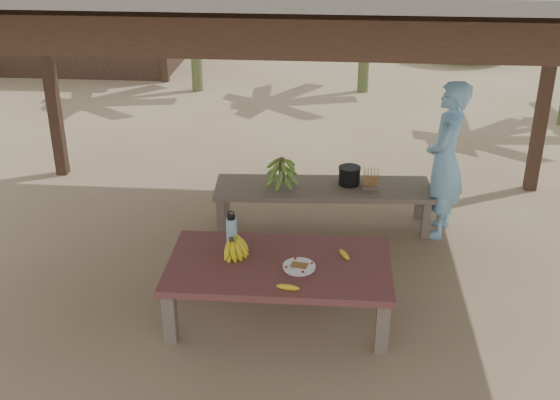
# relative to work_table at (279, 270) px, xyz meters

# --- Properties ---
(ground) EXTENTS (80.00, 80.00, 0.00)m
(ground) POSITION_rel_work_table_xyz_m (-0.10, 0.51, -0.43)
(ground) COLOR brown
(ground) RESTS_ON ground
(work_table) EXTENTS (1.80, 1.01, 0.50)m
(work_table) POSITION_rel_work_table_xyz_m (0.00, 0.00, 0.00)
(work_table) COLOR brown
(work_table) RESTS_ON ground
(bench) EXTENTS (2.23, 0.72, 0.45)m
(bench) POSITION_rel_work_table_xyz_m (0.31, 1.66, -0.04)
(bench) COLOR brown
(bench) RESTS_ON ground
(ripe_banana_bunch) EXTENTS (0.35, 0.32, 0.17)m
(ripe_banana_bunch) POSITION_rel_work_table_xyz_m (-0.40, 0.11, 0.15)
(ripe_banana_bunch) COLOR yellow
(ripe_banana_bunch) RESTS_ON work_table
(plate) EXTENTS (0.26, 0.26, 0.04)m
(plate) POSITION_rel_work_table_xyz_m (0.16, -0.08, 0.08)
(plate) COLOR white
(plate) RESTS_ON work_table
(loose_banana_front) EXTENTS (0.18, 0.05, 0.04)m
(loose_banana_front) POSITION_rel_work_table_xyz_m (0.10, -0.39, 0.09)
(loose_banana_front) COLOR yellow
(loose_banana_front) RESTS_ON work_table
(loose_banana_side) EXTENTS (0.11, 0.15, 0.04)m
(loose_banana_side) POSITION_rel_work_table_xyz_m (0.52, 0.14, 0.09)
(loose_banana_side) COLOR yellow
(loose_banana_side) RESTS_ON work_table
(water_flask) EXTENTS (0.09, 0.09, 0.33)m
(water_flask) POSITION_rel_work_table_xyz_m (-0.42, 0.25, 0.20)
(water_flask) COLOR #44A7D6
(water_flask) RESTS_ON work_table
(green_banana_stalk) EXTENTS (0.30, 0.30, 0.32)m
(green_banana_stalk) POSITION_rel_work_table_xyz_m (-0.11, 1.64, 0.18)
(green_banana_stalk) COLOR #598C2D
(green_banana_stalk) RESTS_ON bench
(cooking_pot) EXTENTS (0.22, 0.22, 0.18)m
(cooking_pot) POSITION_rel_work_table_xyz_m (0.57, 1.74, 0.11)
(cooking_pot) COLOR black
(cooking_pot) RESTS_ON bench
(skewer_rack) EXTENTS (0.18, 0.09, 0.24)m
(skewer_rack) POSITION_rel_work_table_xyz_m (0.79, 1.64, 0.14)
(skewer_rack) COLOR #A57F47
(skewer_rack) RESTS_ON bench
(woman) EXTENTS (0.54, 0.67, 1.59)m
(woman) POSITION_rel_work_table_xyz_m (1.50, 1.62, 0.36)
(woman) COLOR #7ABAE8
(woman) RESTS_ON ground
(hut) EXTENTS (4.40, 3.43, 2.85)m
(hut) POSITION_rel_work_table_xyz_m (-4.60, 8.51, 0.67)
(hut) COLOR black
(hut) RESTS_ON ground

